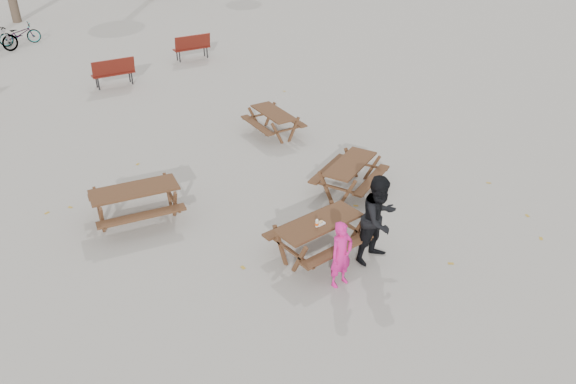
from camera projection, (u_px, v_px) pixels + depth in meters
ground at (318, 253)px, 11.49m from camera, size 80.00×80.00×0.00m
main_picnic_table at (319, 230)px, 11.19m from camera, size 1.80×1.45×0.78m
food_tray at (320, 224)px, 11.01m from camera, size 0.18×0.11×0.03m
bread_roll at (320, 222)px, 10.99m from camera, size 0.14×0.06×0.05m
soda_bottle at (317, 223)px, 10.91m from camera, size 0.07×0.07×0.17m
child at (341, 254)px, 10.32m from camera, size 0.50×0.33×1.36m
adult at (379, 219)px, 10.89m from camera, size 0.96×0.77×1.86m
picnic_table_east at (349, 176)px, 13.57m from camera, size 2.11×1.92×0.74m
picnic_table_north at (136, 205)px, 12.37m from camera, size 2.18×1.91×0.81m
picnic_table_far at (273, 123)px, 16.44m from camera, size 1.51×1.78×0.70m
park_bench_row at (44, 84)px, 18.93m from camera, size 13.41×2.57×1.03m
fallen_leaves at (265, 197)px, 13.45m from camera, size 11.00×11.00×0.01m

